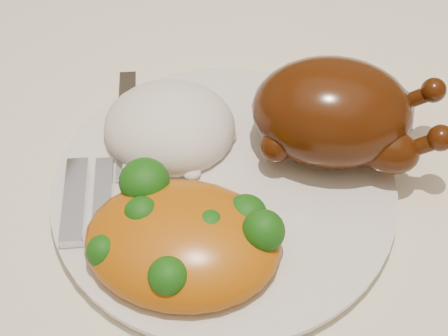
% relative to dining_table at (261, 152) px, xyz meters
% --- Properties ---
extents(dining_table, '(1.60, 0.90, 0.76)m').
position_rel_dining_table_xyz_m(dining_table, '(0.00, 0.00, 0.00)').
color(dining_table, brown).
rests_on(dining_table, floor).
extents(tablecloth, '(1.73, 1.03, 0.18)m').
position_rel_dining_table_xyz_m(tablecloth, '(0.00, 0.00, 0.07)').
color(tablecloth, white).
rests_on(tablecloth, dining_table).
extents(dinner_plate, '(0.29, 0.29, 0.01)m').
position_rel_dining_table_xyz_m(dinner_plate, '(0.01, -0.14, 0.11)').
color(dinner_plate, white).
rests_on(dinner_plate, tablecloth).
extents(roast_chicken, '(0.17, 0.13, 0.08)m').
position_rel_dining_table_xyz_m(roast_chicken, '(0.08, -0.07, 0.15)').
color(roast_chicken, '#472007').
rests_on(roast_chicken, dinner_plate).
extents(rice_mound, '(0.14, 0.13, 0.06)m').
position_rel_dining_table_xyz_m(rice_mound, '(-0.05, -0.11, 0.13)').
color(rice_mound, white).
rests_on(rice_mound, dinner_plate).
extents(mac_and_cheese, '(0.17, 0.14, 0.06)m').
position_rel_dining_table_xyz_m(mac_and_cheese, '(0.00, -0.21, 0.13)').
color(mac_and_cheese, '#C7630C').
rests_on(mac_and_cheese, dinner_plate).
extents(cutlery, '(0.08, 0.20, 0.01)m').
position_rel_dining_table_xyz_m(cutlery, '(-0.09, -0.17, 0.12)').
color(cutlery, silver).
rests_on(cutlery, dinner_plate).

